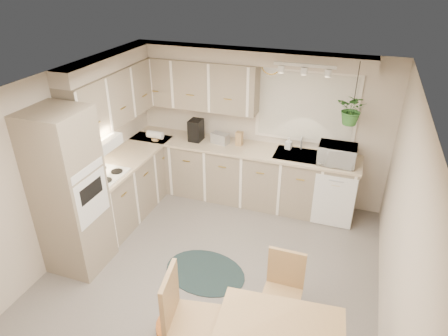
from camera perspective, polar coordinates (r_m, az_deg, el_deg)
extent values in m
plane|color=slate|center=(5.25, -1.63, -14.61)|extent=(4.20, 4.20, 0.00)
plane|color=white|center=(4.04, -2.10, 11.35)|extent=(4.20, 4.20, 0.00)
cube|color=beige|center=(6.33, 5.01, 6.03)|extent=(4.00, 0.04, 2.40)
cube|color=beige|center=(5.49, -21.72, 0.47)|extent=(0.04, 4.20, 2.40)
cube|color=beige|center=(4.34, 23.89, -7.62)|extent=(0.04, 4.20, 2.40)
cube|color=gray|center=(6.27, -13.47, -2.52)|extent=(0.60, 1.85, 0.90)
cube|color=gray|center=(6.43, 2.33, -0.88)|extent=(3.60, 0.60, 0.90)
cube|color=#C3B48E|center=(6.05, -13.87, 1.30)|extent=(0.64, 1.89, 0.04)
cube|color=#C3B48E|center=(6.21, 2.39, 2.88)|extent=(3.64, 0.64, 0.04)
cube|color=gray|center=(5.12, -21.21, -3.40)|extent=(0.65, 0.65, 2.10)
cube|color=silver|center=(4.93, -18.33, -4.11)|extent=(0.02, 0.56, 0.58)
cube|color=gray|center=(5.89, -15.37, 9.91)|extent=(0.35, 2.00, 0.75)
cube|color=gray|center=(6.27, -4.22, 11.91)|extent=(2.00, 0.35, 0.75)
cube|color=beige|center=(5.78, -16.18, 14.39)|extent=(0.30, 2.00, 0.20)
cube|color=beige|center=(5.91, 3.14, 15.71)|extent=(3.60, 0.30, 0.20)
cube|color=silver|center=(5.62, -16.87, -0.99)|extent=(0.52, 0.58, 0.02)
cube|color=silver|center=(5.44, -17.70, 3.25)|extent=(0.40, 0.60, 0.14)
cube|color=white|center=(6.04, 11.59, 8.54)|extent=(1.40, 0.02, 1.00)
cube|color=silver|center=(6.05, 11.61, 8.56)|extent=(1.50, 0.02, 1.10)
cube|color=#ACAFB4|center=(6.06, 10.57, 1.50)|extent=(0.70, 0.48, 0.10)
cube|color=silver|center=(5.98, 15.33, -4.71)|extent=(0.58, 0.02, 0.83)
cube|color=silver|center=(5.34, 11.46, 14.20)|extent=(0.80, 0.04, 0.04)
cylinder|color=#E1B44F|center=(5.97, 6.77, 14.49)|extent=(0.30, 0.03, 0.30)
cube|color=tan|center=(4.05, -4.37, -20.70)|extent=(0.56, 0.56, 1.03)
cube|color=tan|center=(4.38, 8.16, -17.63)|extent=(0.42, 0.42, 0.89)
ellipsoid|color=black|center=(5.25, -2.71, -14.63)|extent=(1.17, 0.96, 0.01)
cylinder|color=#C66A27|center=(4.58, -5.83, -21.77)|extent=(0.73, 0.73, 0.13)
imported|color=silver|center=(5.84, 15.89, 2.17)|extent=(0.52, 0.29, 0.35)
imported|color=silver|center=(6.18, 9.18, 3.05)|extent=(0.12, 0.21, 0.09)
imported|color=#306B2A|center=(5.61, 17.84, 7.51)|extent=(0.50, 0.53, 0.33)
cube|color=black|center=(6.38, -4.03, 5.41)|extent=(0.20, 0.24, 0.34)
cube|color=#ACAFB4|center=(6.30, -0.56, 4.28)|extent=(0.30, 0.22, 0.17)
cube|color=tan|center=(6.22, 2.20, 4.23)|extent=(0.10, 0.10, 0.22)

